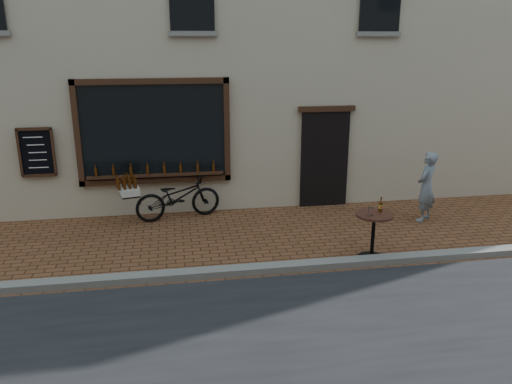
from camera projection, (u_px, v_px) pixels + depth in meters
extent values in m
plane|color=brown|center=(272.00, 277.00, 8.19)|extent=(90.00, 90.00, 0.00)
cube|color=slate|center=(270.00, 268.00, 8.36)|extent=(90.00, 0.25, 0.12)
cube|color=black|center=(154.00, 132.00, 10.60)|extent=(3.00, 0.06, 2.00)
cube|color=black|center=(151.00, 81.00, 10.27)|extent=(3.24, 0.10, 0.12)
cube|color=black|center=(157.00, 180.00, 10.89)|extent=(3.24, 0.10, 0.12)
cube|color=black|center=(77.00, 134.00, 10.33)|extent=(0.12, 0.10, 2.24)
cube|color=black|center=(227.00, 130.00, 10.83)|extent=(0.12, 0.10, 2.24)
cube|color=black|center=(156.00, 175.00, 10.81)|extent=(2.90, 0.16, 0.05)
cube|color=black|center=(324.00, 159.00, 11.43)|extent=(1.10, 0.10, 2.20)
cube|color=black|center=(327.00, 109.00, 11.06)|extent=(1.30, 0.10, 0.12)
cube|color=black|center=(37.00, 152.00, 10.31)|extent=(0.62, 0.04, 0.92)
cylinder|color=#3D1C07|center=(96.00, 172.00, 10.57)|extent=(0.06, 0.06, 0.19)
cylinder|color=#3D1C07|center=(113.00, 171.00, 10.63)|extent=(0.06, 0.06, 0.19)
cylinder|color=#3D1C07|center=(131.00, 171.00, 10.69)|extent=(0.06, 0.06, 0.19)
cylinder|color=#3D1C07|center=(148.00, 170.00, 10.74)|extent=(0.06, 0.06, 0.19)
cylinder|color=#3D1C07|center=(164.00, 169.00, 10.80)|extent=(0.06, 0.06, 0.19)
cylinder|color=#3D1C07|center=(181.00, 169.00, 10.86)|extent=(0.06, 0.06, 0.19)
cylinder|color=#3D1C07|center=(197.00, 168.00, 10.91)|extent=(0.06, 0.06, 0.19)
cylinder|color=#3D1C07|center=(214.00, 167.00, 10.97)|extent=(0.06, 0.06, 0.19)
imported|color=black|center=(178.00, 197.00, 10.75)|extent=(1.95, 1.06, 0.97)
cube|color=black|center=(129.00, 194.00, 10.31)|extent=(0.48, 0.59, 0.03)
cube|color=beige|center=(129.00, 190.00, 10.28)|extent=(0.48, 0.61, 0.15)
cylinder|color=#3D1C07|center=(135.00, 184.00, 10.10)|extent=(0.06, 0.06, 0.20)
cylinder|color=#3D1C07|center=(130.00, 184.00, 10.06)|extent=(0.06, 0.06, 0.20)
cylinder|color=#3D1C07|center=(125.00, 185.00, 10.02)|extent=(0.06, 0.06, 0.20)
cylinder|color=#3D1C07|center=(119.00, 185.00, 9.98)|extent=(0.06, 0.06, 0.20)
cylinder|color=#3D1C07|center=(134.00, 182.00, 10.22)|extent=(0.06, 0.06, 0.20)
cylinder|color=#3D1C07|center=(129.00, 183.00, 10.17)|extent=(0.06, 0.06, 0.20)
cylinder|color=#3D1C07|center=(124.00, 183.00, 10.13)|extent=(0.06, 0.06, 0.20)
cylinder|color=#3D1C07|center=(118.00, 184.00, 10.09)|extent=(0.06, 0.06, 0.20)
cylinder|color=#3D1C07|center=(133.00, 180.00, 10.33)|extent=(0.06, 0.06, 0.20)
cylinder|color=#3D1C07|center=(128.00, 181.00, 10.29)|extent=(0.06, 0.06, 0.20)
cylinder|color=#3D1C07|center=(123.00, 182.00, 10.25)|extent=(0.06, 0.06, 0.20)
cylinder|color=#3D1C07|center=(117.00, 182.00, 10.21)|extent=(0.06, 0.06, 0.20)
cylinder|color=#3D1C07|center=(132.00, 179.00, 10.44)|extent=(0.06, 0.06, 0.20)
cylinder|color=#3D1C07|center=(127.00, 179.00, 10.40)|extent=(0.06, 0.06, 0.20)
cylinder|color=black|center=(371.00, 257.00, 8.88)|extent=(0.48, 0.48, 0.03)
cylinder|color=black|center=(373.00, 237.00, 8.77)|extent=(0.07, 0.07, 0.77)
cylinder|color=#321810|center=(374.00, 215.00, 8.65)|extent=(0.66, 0.66, 0.04)
cylinder|color=gold|center=(381.00, 206.00, 8.69)|extent=(0.07, 0.07, 0.07)
cylinder|color=white|center=(371.00, 212.00, 8.53)|extent=(0.09, 0.09, 0.14)
imported|color=slate|center=(426.00, 187.00, 10.54)|extent=(0.65, 0.63, 1.50)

